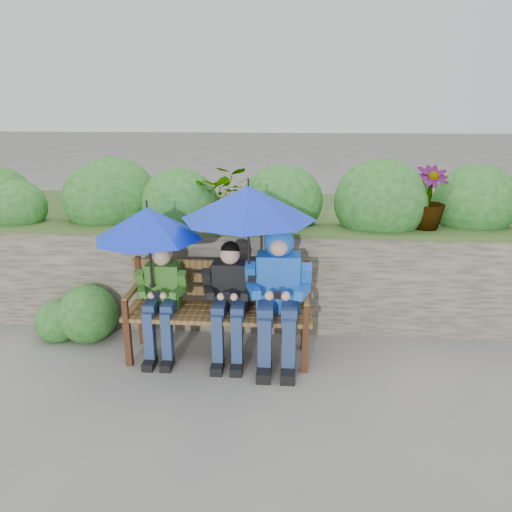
# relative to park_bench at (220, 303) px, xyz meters

# --- Properties ---
(ground) EXTENTS (60.00, 60.00, 0.00)m
(ground) POSITION_rel_park_bench_xyz_m (0.33, -0.13, -0.49)
(ground) COLOR slate
(ground) RESTS_ON ground
(garden_backdrop) EXTENTS (8.00, 2.89, 1.73)m
(garden_backdrop) POSITION_rel_park_bench_xyz_m (0.28, 1.46, 0.14)
(garden_backdrop) COLOR #4C4842
(garden_backdrop) RESTS_ON ground
(park_bench) EXTENTS (1.64, 0.48, 0.86)m
(park_bench) POSITION_rel_park_bench_xyz_m (0.00, 0.00, 0.00)
(park_bench) COLOR #422414
(park_bench) RESTS_ON ground
(boy_left) EXTENTS (0.44, 0.51, 1.02)m
(boy_left) POSITION_rel_park_bench_xyz_m (-0.50, -0.07, 0.09)
(boy_left) COLOR #31711C
(boy_left) RESTS_ON ground
(boy_middle) EXTENTS (0.47, 0.54, 1.06)m
(boy_middle) POSITION_rel_park_bench_xyz_m (0.10, -0.07, 0.10)
(boy_middle) COLOR black
(boy_middle) RESTS_ON ground
(boy_right) EXTENTS (0.57, 0.69, 1.19)m
(boy_right) POSITION_rel_park_bench_xyz_m (0.52, -0.07, 0.20)
(boy_right) COLOR blue
(boy_right) RESTS_ON ground
(umbrella_left) EXTENTS (0.92, 0.92, 0.77)m
(umbrella_left) POSITION_rel_park_bench_xyz_m (-0.57, -0.11, 0.75)
(umbrella_left) COLOR #0E2BDB
(umbrella_left) RESTS_ON ground
(umbrella_right) EXTENTS (1.12, 1.12, 0.94)m
(umbrella_right) POSITION_rel_park_bench_xyz_m (0.27, -0.07, 0.93)
(umbrella_right) COLOR #0E2BDB
(umbrella_right) RESTS_ON ground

